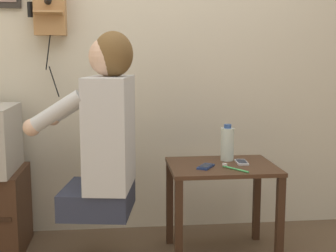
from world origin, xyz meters
name	(u,v)px	position (x,y,z in m)	size (l,w,h in m)	color
wall_back	(142,35)	(0.00, 1.02, 1.27)	(6.80, 0.05, 2.55)	beige
side_table	(222,183)	(0.42, 0.50, 0.43)	(0.60, 0.47, 0.54)	#422819
person	(105,131)	(-0.23, 0.46, 0.75)	(0.57, 0.50, 0.97)	#2D3347
wall_phone_antique	(50,6)	(-0.56, 0.94, 1.44)	(0.23, 0.19, 0.76)	#AD7A47
cell_phone_held	(206,166)	(0.31, 0.44, 0.54)	(0.12, 0.14, 0.01)	navy
cell_phone_spare	(242,162)	(0.53, 0.53, 0.54)	(0.07, 0.13, 0.01)	silver
water_bottle	(227,144)	(0.47, 0.61, 0.64)	(0.08, 0.08, 0.21)	silver
toothbrush	(234,168)	(0.45, 0.39, 0.54)	(0.11, 0.16, 0.02)	#4CBF66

